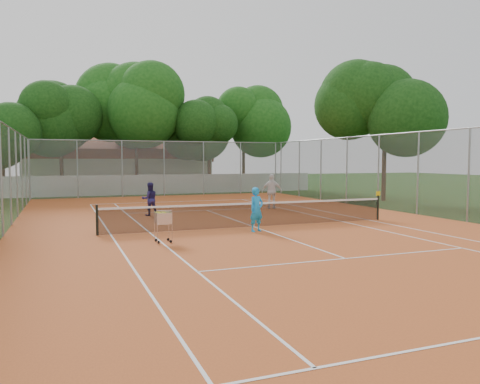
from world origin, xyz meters
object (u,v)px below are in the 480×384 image
object	(u,v)px
clubhouse	(117,164)
ball_hopper	(163,226)
player_far_left	(150,199)
player_far_right	(272,191)
tennis_net	(254,214)
player_near	(257,209)

from	to	relation	value
clubhouse	ball_hopper	world-z (taller)	clubhouse
player_far_left	player_far_right	bearing A→B (deg)	-177.20
clubhouse	player_far_left	distance (m)	23.89
clubhouse	tennis_net	bearing A→B (deg)	-86.05
player_near	player_far_left	size ratio (longest dim) A/B	1.04
tennis_net	player_near	xyz separation A→B (m)	(-0.37, -1.17, 0.33)
clubhouse	ball_hopper	xyz separation A→B (m)	(-2.06, -31.22, -1.65)
tennis_net	clubhouse	world-z (taller)	clubhouse
tennis_net	player_far_right	bearing A→B (deg)	59.10
player_far_left	clubhouse	bearing A→B (deg)	-96.49
player_near	player_far_left	distance (m)	6.94
tennis_net	ball_hopper	size ratio (longest dim) A/B	11.12
ball_hopper	player_far_left	bearing A→B (deg)	78.63
clubhouse	player_near	world-z (taller)	clubhouse
ball_hopper	player_far_right	bearing A→B (deg)	42.47
tennis_net	player_far_right	size ratio (longest dim) A/B	6.31
clubhouse	player_far_left	bearing A→B (deg)	-92.82
tennis_net	player_near	world-z (taller)	player_near
clubhouse	player_far_right	world-z (taller)	clubhouse
tennis_net	player_far_left	distance (m)	6.08
tennis_net	player_far_right	xyz separation A→B (m)	(3.56, 5.94, 0.45)
player_near	tennis_net	bearing A→B (deg)	54.43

